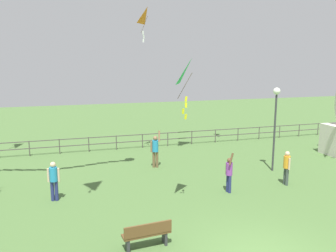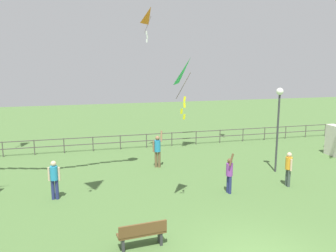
{
  "view_description": "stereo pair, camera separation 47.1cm",
  "coord_description": "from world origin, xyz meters",
  "px_view_note": "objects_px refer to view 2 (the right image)",
  "views": [
    {
      "loc": [
        -5.31,
        -7.91,
        5.6
      ],
      "look_at": [
        -1.06,
        5.85,
        2.96
      ],
      "focal_mm": 36.86,
      "sensor_mm": 36.0,
      "label": 1
    },
    {
      "loc": [
        -4.86,
        -8.04,
        5.6
      ],
      "look_at": [
        -1.06,
        5.85,
        2.96
      ],
      "focal_mm": 36.86,
      "sensor_mm": 36.0,
      "label": 2
    }
  ],
  "objects_px": {
    "person_2": "(158,149)",
    "lamppost": "(279,111)",
    "kite_8": "(190,75)",
    "person_3": "(289,167)",
    "person_4": "(229,173)",
    "park_bench": "(142,234)",
    "person_1": "(54,177)",
    "kite_2": "(151,17)"
  },
  "relations": [
    {
      "from": "park_bench",
      "to": "person_4",
      "type": "xyz_separation_m",
      "value": [
        4.52,
        3.45,
        0.46
      ]
    },
    {
      "from": "lamppost",
      "to": "person_3",
      "type": "bearing_deg",
      "value": -107.93
    },
    {
      "from": "person_4",
      "to": "person_2",
      "type": "bearing_deg",
      "value": 115.1
    },
    {
      "from": "person_4",
      "to": "park_bench",
      "type": "bearing_deg",
      "value": -142.59
    },
    {
      "from": "park_bench",
      "to": "lamppost",
      "type": "bearing_deg",
      "value": 34.34
    },
    {
      "from": "person_2",
      "to": "person_3",
      "type": "distance_m",
      "value": 6.74
    },
    {
      "from": "person_2",
      "to": "lamppost",
      "type": "bearing_deg",
      "value": -22.47
    },
    {
      "from": "park_bench",
      "to": "kite_8",
      "type": "bearing_deg",
      "value": 45.28
    },
    {
      "from": "park_bench",
      "to": "person_1",
      "type": "xyz_separation_m",
      "value": [
        -2.76,
        4.73,
        0.49
      ]
    },
    {
      "from": "kite_8",
      "to": "park_bench",
      "type": "bearing_deg",
      "value": -134.72
    },
    {
      "from": "park_bench",
      "to": "person_3",
      "type": "height_order",
      "value": "person_3"
    },
    {
      "from": "person_4",
      "to": "kite_2",
      "type": "relative_size",
      "value": 0.95
    },
    {
      "from": "person_1",
      "to": "kite_2",
      "type": "xyz_separation_m",
      "value": [
        5.36,
        5.47,
        7.19
      ]
    },
    {
      "from": "person_1",
      "to": "person_4",
      "type": "distance_m",
      "value": 7.38
    },
    {
      "from": "person_1",
      "to": "person_3",
      "type": "relative_size",
      "value": 1.03
    },
    {
      "from": "lamppost",
      "to": "person_3",
      "type": "relative_size",
      "value": 2.72
    },
    {
      "from": "person_3",
      "to": "kite_8",
      "type": "relative_size",
      "value": 0.73
    },
    {
      "from": "park_bench",
      "to": "person_1",
      "type": "height_order",
      "value": "person_1"
    },
    {
      "from": "person_1",
      "to": "person_4",
      "type": "bearing_deg",
      "value": -9.95
    },
    {
      "from": "person_2",
      "to": "kite_8",
      "type": "bearing_deg",
      "value": -91.34
    },
    {
      "from": "lamppost",
      "to": "person_1",
      "type": "xyz_separation_m",
      "value": [
        -10.92,
        -0.84,
        -2.23
      ]
    },
    {
      "from": "person_2",
      "to": "kite_8",
      "type": "xyz_separation_m",
      "value": [
        -0.13,
        -5.65,
        4.16
      ]
    },
    {
      "from": "lamppost",
      "to": "park_bench",
      "type": "relative_size",
      "value": 2.86
    },
    {
      "from": "park_bench",
      "to": "kite_2",
      "type": "height_order",
      "value": "kite_2"
    },
    {
      "from": "person_4",
      "to": "kite_2",
      "type": "bearing_deg",
      "value": 105.85
    },
    {
      "from": "park_bench",
      "to": "kite_8",
      "type": "relative_size",
      "value": 0.69
    },
    {
      "from": "kite_8",
      "to": "person_1",
      "type": "bearing_deg",
      "value": 154.23
    },
    {
      "from": "person_3",
      "to": "kite_8",
      "type": "bearing_deg",
      "value": -166.77
    },
    {
      "from": "person_2",
      "to": "person_3",
      "type": "height_order",
      "value": "person_2"
    },
    {
      "from": "kite_8",
      "to": "lamppost",
      "type": "bearing_deg",
      "value": 29.1
    },
    {
      "from": "person_2",
      "to": "person_4",
      "type": "relative_size",
      "value": 1.11
    },
    {
      "from": "person_1",
      "to": "kite_8",
      "type": "distance_m",
      "value": 7.01
    },
    {
      "from": "person_1",
      "to": "person_2",
      "type": "height_order",
      "value": "person_2"
    },
    {
      "from": "person_3",
      "to": "lamppost",
      "type": "bearing_deg",
      "value": 72.07
    },
    {
      "from": "person_2",
      "to": "kite_8",
      "type": "relative_size",
      "value": 0.92
    },
    {
      "from": "person_4",
      "to": "person_1",
      "type": "bearing_deg",
      "value": 170.05
    },
    {
      "from": "kite_2",
      "to": "kite_8",
      "type": "bearing_deg",
      "value": -92.35
    },
    {
      "from": "kite_2",
      "to": "kite_8",
      "type": "height_order",
      "value": "kite_2"
    },
    {
      "from": "person_3",
      "to": "person_4",
      "type": "height_order",
      "value": "person_4"
    },
    {
      "from": "person_3",
      "to": "kite_2",
      "type": "distance_m",
      "value": 10.98
    },
    {
      "from": "person_3",
      "to": "kite_8",
      "type": "height_order",
      "value": "kite_8"
    },
    {
      "from": "person_1",
      "to": "lamppost",
      "type": "bearing_deg",
      "value": 4.42
    }
  ]
}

